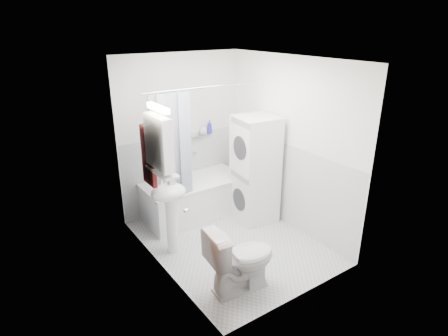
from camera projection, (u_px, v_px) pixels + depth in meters
floor at (230, 242)px, 5.08m from camera, size 2.60×2.60×0.00m
room_walls at (231, 137)px, 4.54m from camera, size 2.60×2.60×2.60m
wainscot at (218, 194)px, 5.09m from camera, size 1.98×2.58×2.58m
door at (186, 211)px, 3.80m from camera, size 0.05×2.00×2.00m
bathtub at (195, 196)px, 5.67m from camera, size 1.53×0.72×0.58m
tub_spout at (194, 152)px, 5.81m from camera, size 0.04×0.12×0.04m
curtain_rod at (203, 87)px, 4.82m from camera, size 1.71×0.02×0.02m
shower_curtain at (172, 149)px, 4.84m from camera, size 0.55×0.02×1.45m
sink at (170, 203)px, 4.62m from camera, size 0.44×0.37×1.04m
medicine_cabinet at (159, 141)px, 4.11m from camera, size 0.13×0.50×0.71m
shelf at (162, 171)px, 4.26m from camera, size 0.18×0.54×0.02m
shower_caddy at (197, 136)px, 5.74m from camera, size 0.22×0.06×0.02m
towel at (148, 155)px, 4.37m from camera, size 0.07×0.30×0.73m
washer_dryer at (255, 170)px, 5.42m from camera, size 0.63×0.62×1.58m
toilet at (241, 259)px, 4.07m from camera, size 0.82×0.52×0.76m
soap_pump at (171, 184)px, 4.56m from camera, size 0.08×0.17×0.08m
shelf_bottle at (168, 172)px, 4.12m from camera, size 0.07×0.18×0.07m
shelf_cup at (157, 163)px, 4.32m from camera, size 0.10×0.09×0.10m
shampoo_a at (203, 130)px, 5.77m from camera, size 0.13×0.17×0.13m
shampoo_b at (209, 131)px, 5.85m from camera, size 0.08×0.21×0.08m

